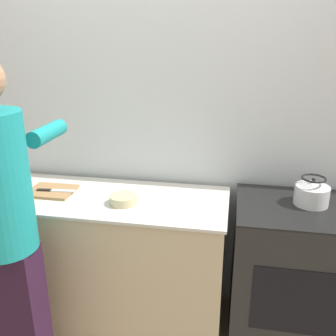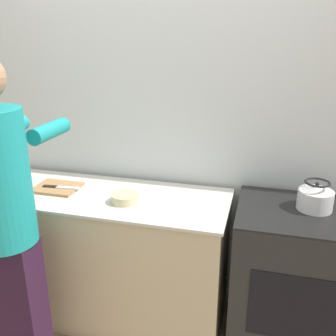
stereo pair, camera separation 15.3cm
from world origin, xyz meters
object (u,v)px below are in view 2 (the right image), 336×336
object	(u,v)px
person	(6,216)
knife	(60,187)
oven	(292,282)
cutting_board	(57,188)
kettle	(315,198)
canister_jar	(13,174)
bowl_prep	(125,198)

from	to	relation	value
person	knife	size ratio (longest dim) A/B	7.25
oven	knife	world-z (taller)	oven
cutting_board	kettle	world-z (taller)	kettle
oven	canister_jar	size ratio (longest dim) A/B	6.22
oven	kettle	size ratio (longest dim) A/B	4.83
person	kettle	bearing A→B (deg)	20.76
person	bowl_prep	distance (m)	0.67
canister_jar	bowl_prep	bearing A→B (deg)	-6.22
canister_jar	person	bearing A→B (deg)	-56.93
oven	cutting_board	world-z (taller)	oven
oven	knife	xyz separation A→B (m)	(-1.50, -0.01, 0.46)
person	canister_jar	world-z (taller)	person
knife	canister_jar	xyz separation A→B (m)	(-0.36, 0.02, 0.05)
oven	kettle	distance (m)	0.54
oven	person	size ratio (longest dim) A/B	0.52
knife	bowl_prep	size ratio (longest dim) A/B	1.52
oven	bowl_prep	world-z (taller)	bowl_prep
oven	bowl_prep	xyz separation A→B (m)	(-1.02, -0.07, 0.46)
knife	oven	bearing A→B (deg)	-5.47
cutting_board	canister_jar	bearing A→B (deg)	178.14
kettle	canister_jar	bearing A→B (deg)	-179.14
person	cutting_board	distance (m)	0.56
kettle	cutting_board	bearing A→B (deg)	-178.57
oven	person	bearing A→B (deg)	-159.90
knife	kettle	world-z (taller)	kettle
person	canister_jar	distance (m)	0.67
person	kettle	xyz separation A→B (m)	(1.56, 0.59, 0.03)
bowl_prep	oven	bearing A→B (deg)	4.19
kettle	bowl_prep	distance (m)	1.10
oven	knife	distance (m)	1.56
person	canister_jar	size ratio (longest dim) A/B	11.85
oven	cutting_board	xyz separation A→B (m)	(-1.52, 0.01, 0.44)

